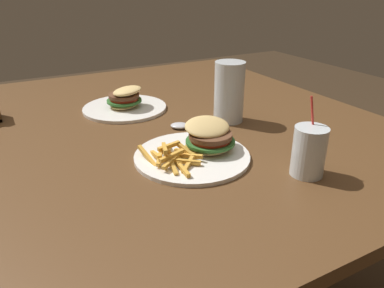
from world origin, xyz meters
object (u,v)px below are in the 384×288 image
at_px(beer_glass, 229,93).
at_px(spoon, 182,126).
at_px(meal_plate_far, 125,103).
at_px(meal_plate_near, 199,147).
at_px(juice_glass, 309,154).

relative_size(beer_glass, spoon, 1.17).
distance_m(beer_glass, meal_plate_far, 0.36).
bearing_deg(beer_glass, spoon, 175.82).
height_order(meal_plate_near, beer_glass, beer_glass).
xyz_separation_m(juice_glass, spoon, (-0.12, 0.38, -0.04)).
xyz_separation_m(meal_plate_near, spoon, (0.05, 0.18, -0.02)).
distance_m(juice_glass, meal_plate_far, 0.66).
bearing_deg(juice_glass, meal_plate_far, 108.70).
bearing_deg(spoon, meal_plate_far, -34.91).
bearing_deg(beer_glass, juice_glass, -95.33).
distance_m(juice_glass, spoon, 0.40).
xyz_separation_m(beer_glass, meal_plate_far, (-0.25, 0.25, -0.07)).
xyz_separation_m(meal_plate_near, beer_glass, (0.20, 0.17, 0.06)).
height_order(beer_glass, juice_glass, beer_glass).
relative_size(spoon, meal_plate_far, 0.56).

